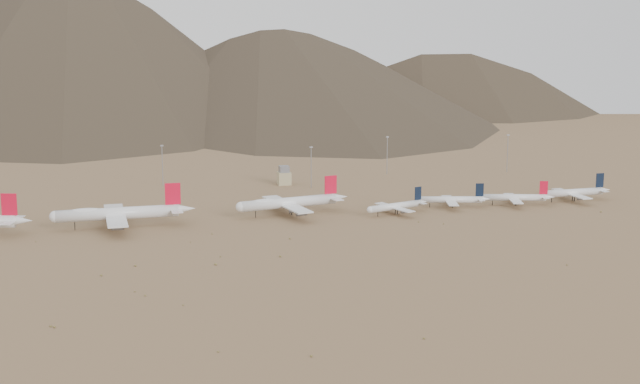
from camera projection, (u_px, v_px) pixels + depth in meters
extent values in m
plane|color=#A47C55|center=(273.00, 229.00, 439.05)|extent=(3000.00, 3000.00, 0.00)
cone|color=white|center=(22.00, 221.00, 424.02)|extent=(11.49, 8.05, 5.38)
cube|color=white|center=(13.00, 220.00, 424.18)|extent=(10.58, 20.79, 0.36)
cube|color=red|center=(9.00, 204.00, 422.80)|extent=(7.37, 2.60, 10.60)
cylinder|color=white|center=(118.00, 213.00, 441.27)|extent=(59.64, 7.95, 6.15)
sphere|color=white|center=(55.00, 217.00, 433.52)|extent=(6.02, 6.02, 6.02)
cone|color=white|center=(185.00, 209.00, 449.87)|extent=(10.87, 5.85, 5.53)
cube|color=white|center=(115.00, 215.00, 441.13)|extent=(11.17, 54.79, 0.77)
cube|color=white|center=(176.00, 209.00, 448.60)|extent=(5.98, 20.87, 0.37)
cube|color=red|center=(173.00, 194.00, 446.81)|extent=(7.75, 0.79, 10.90)
cylinder|color=black|center=(75.00, 226.00, 436.80)|extent=(0.40, 0.40, 4.16)
cylinder|color=black|center=(120.00, 223.00, 444.00)|extent=(0.50, 0.50, 4.16)
cylinder|color=black|center=(121.00, 224.00, 441.08)|extent=(0.50, 0.50, 4.16)
ellipsoid|color=white|center=(85.00, 212.00, 436.93)|extent=(19.17, 5.19, 3.69)
cylinder|color=slate|center=(114.00, 214.00, 451.75)|extent=(6.03, 2.95, 2.77)
cylinder|color=slate|center=(117.00, 223.00, 431.08)|extent=(6.03, 2.95, 2.77)
cylinder|color=slate|center=(114.00, 210.00, 461.04)|extent=(6.03, 2.95, 2.77)
cylinder|color=slate|center=(118.00, 227.00, 421.79)|extent=(6.03, 2.95, 2.77)
cylinder|color=white|center=(289.00, 203.00, 471.40)|extent=(53.87, 16.39, 5.57)
sphere|color=white|center=(241.00, 207.00, 460.07)|extent=(5.45, 5.45, 5.45)
cone|color=white|center=(340.00, 197.00, 484.02)|extent=(10.51, 6.87, 5.01)
cube|color=white|center=(287.00, 204.00, 471.10)|extent=(18.47, 50.09, 0.70)
cube|color=white|center=(332.00, 198.00, 482.18)|extent=(8.56, 19.35, 0.33)
cube|color=red|center=(331.00, 185.00, 480.39)|extent=(6.96, 1.91, 9.87)
cylinder|color=black|center=(256.00, 214.00, 464.34)|extent=(0.36, 0.36, 3.77)
cylinder|color=black|center=(290.00, 211.00, 473.96)|extent=(0.45, 0.45, 3.77)
cylinder|color=black|center=(292.00, 212.00, 471.49)|extent=(0.45, 0.45, 3.77)
ellipsoid|color=white|center=(264.00, 202.00, 465.22)|extent=(17.72, 7.59, 3.34)
cylinder|color=slate|center=(280.00, 203.00, 480.13)|extent=(5.78, 3.55, 2.50)
cylinder|color=slate|center=(294.00, 210.00, 462.59)|extent=(5.78, 3.55, 2.50)
cylinder|color=slate|center=(273.00, 201.00, 488.02)|extent=(5.78, 3.55, 2.50)
cylinder|color=slate|center=(301.00, 214.00, 454.70)|extent=(5.78, 3.55, 2.50)
cylinder|color=white|center=(395.00, 206.00, 473.25)|extent=(32.63, 14.66, 3.62)
sphere|color=white|center=(370.00, 210.00, 464.24)|extent=(3.55, 3.55, 3.55)
cone|color=white|center=(423.00, 202.00, 483.29)|extent=(6.75, 5.09, 3.26)
cube|color=white|center=(394.00, 207.00, 472.99)|extent=(14.67, 28.72, 0.45)
cube|color=white|center=(419.00, 202.00, 481.83)|extent=(6.49, 11.24, 0.22)
cube|color=black|center=(418.00, 193.00, 480.54)|extent=(4.19, 1.77, 7.15)
cylinder|color=black|center=(378.00, 214.00, 467.51)|extent=(0.38, 0.38, 2.48)
cylinder|color=black|center=(395.00, 211.00, 474.92)|extent=(0.48, 0.48, 2.48)
cylinder|color=black|center=(397.00, 212.00, 473.43)|extent=(0.48, 0.48, 2.48)
cylinder|color=slate|center=(385.00, 206.00, 479.73)|extent=(3.69, 2.66, 1.63)
cylinder|color=slate|center=(404.00, 212.00, 466.59)|extent=(3.69, 2.66, 1.63)
cylinder|color=white|center=(451.00, 200.00, 490.76)|extent=(33.76, 11.26, 3.67)
sphere|color=white|center=(421.00, 200.00, 490.62)|extent=(3.60, 3.60, 3.60)
cone|color=white|center=(485.00, 199.00, 490.87)|extent=(6.68, 4.60, 3.30)
cube|color=white|center=(450.00, 201.00, 490.86)|extent=(11.86, 29.45, 0.46)
cube|color=white|center=(481.00, 199.00, 490.83)|extent=(5.47, 11.41, 0.22)
cube|color=black|center=(480.00, 190.00, 489.88)|extent=(4.35, 1.32, 7.24)
cylinder|color=black|center=(430.00, 205.00, 491.24)|extent=(0.39, 0.39, 2.51)
cylinder|color=black|center=(452.00, 205.00, 492.24)|extent=(0.48, 0.48, 2.51)
cylinder|color=black|center=(453.00, 205.00, 490.44)|extent=(0.48, 0.48, 2.51)
cylinder|color=slate|center=(448.00, 199.00, 499.00)|extent=(3.67, 2.38, 1.65)
cylinder|color=slate|center=(452.00, 205.00, 483.06)|extent=(3.67, 2.38, 1.65)
cylinder|color=white|center=(515.00, 197.00, 496.17)|extent=(34.54, 12.40, 3.77)
sphere|color=white|center=(483.00, 197.00, 496.46)|extent=(3.69, 3.69, 3.69)
cone|color=white|center=(550.00, 197.00, 495.80)|extent=(6.90, 4.86, 3.39)
cube|color=white|center=(513.00, 198.00, 496.29)|extent=(12.88, 30.19, 0.47)
cube|color=white|center=(545.00, 197.00, 495.83)|extent=(5.87, 11.73, 0.23)
cube|color=red|center=(544.00, 188.00, 494.86)|extent=(4.45, 1.47, 7.44)
cylinder|color=black|center=(492.00, 203.00, 496.97)|extent=(0.40, 0.40, 2.58)
cylinder|color=black|center=(515.00, 203.00, 497.68)|extent=(0.50, 0.50, 2.58)
cylinder|color=black|center=(516.00, 203.00, 495.83)|extent=(0.50, 0.50, 2.58)
cylinder|color=slate|center=(510.00, 197.00, 504.65)|extent=(3.79, 2.52, 1.70)
cylinder|color=slate|center=(516.00, 203.00, 488.28)|extent=(3.79, 2.52, 1.70)
cylinder|color=white|center=(573.00, 193.00, 508.02)|extent=(38.61, 6.62, 4.17)
sphere|color=white|center=(543.00, 194.00, 502.40)|extent=(4.09, 4.09, 4.09)
cone|color=white|center=(605.00, 190.00, 514.25)|extent=(7.14, 4.19, 3.75)
cube|color=white|center=(571.00, 194.00, 507.91)|extent=(8.24, 33.26, 0.52)
cube|color=white|center=(600.00, 190.00, 513.33)|extent=(4.25, 12.71, 0.25)
cube|color=black|center=(600.00, 180.00, 512.03)|extent=(5.01, 0.69, 8.23)
cylinder|color=black|center=(552.00, 200.00, 504.74)|extent=(0.44, 0.44, 2.85)
cylinder|color=black|center=(572.00, 198.00, 509.88)|extent=(0.55, 0.55, 2.85)
cylinder|color=black|center=(574.00, 199.00, 507.92)|extent=(0.55, 0.55, 2.85)
cylinder|color=slate|center=(562.00, 193.00, 516.75)|extent=(3.95, 2.12, 1.88)
cylinder|color=slate|center=(580.00, 198.00, 499.45)|extent=(3.95, 2.12, 1.88)
cube|color=tan|center=(284.00, 178.00, 559.84)|extent=(8.00, 8.00, 8.00)
cube|color=slate|center=(284.00, 169.00, 558.72)|extent=(6.00, 6.00, 4.00)
cylinder|color=gray|center=(162.00, 166.00, 554.90)|extent=(0.50, 0.50, 25.00)
cube|color=gray|center=(162.00, 146.00, 552.52)|extent=(2.00, 0.60, 0.80)
cylinder|color=gray|center=(311.00, 168.00, 548.00)|extent=(0.50, 0.50, 25.00)
cube|color=gray|center=(311.00, 147.00, 545.61)|extent=(2.00, 0.60, 0.80)
cylinder|color=gray|center=(387.00, 156.00, 597.28)|extent=(0.50, 0.50, 25.00)
cube|color=gray|center=(387.00, 137.00, 594.90)|extent=(2.00, 0.60, 0.80)
cylinder|color=gray|center=(507.00, 154.00, 607.45)|extent=(0.50, 0.50, 25.00)
cube|color=gray|center=(508.00, 135.00, 605.07)|extent=(2.00, 0.60, 0.80)
ellipsoid|color=olive|center=(311.00, 356.00, 270.75)|extent=(0.81, 0.81, 0.73)
ellipsoid|color=olive|center=(51.00, 326.00, 297.64)|extent=(0.95, 0.95, 0.56)
ellipsoid|color=olive|center=(101.00, 275.00, 357.58)|extent=(0.88, 0.88, 0.75)
ellipsoid|color=olive|center=(54.00, 327.00, 296.64)|extent=(0.89, 0.89, 0.79)
ellipsoid|color=olive|center=(419.00, 222.00, 454.33)|extent=(0.68, 0.68, 0.48)
ellipsoid|color=olive|center=(212.00, 234.00, 428.14)|extent=(0.59, 0.59, 0.53)
ellipsoid|color=olive|center=(280.00, 256.00, 386.70)|extent=(0.98, 0.98, 0.78)
ellipsoid|color=olive|center=(36.00, 242.00, 413.22)|extent=(0.56, 0.56, 0.37)
ellipsoid|color=olive|center=(567.00, 265.00, 373.33)|extent=(0.63, 0.63, 0.48)
ellipsoid|color=olive|center=(145.00, 295.00, 331.21)|extent=(0.70, 0.70, 0.63)
ellipsoid|color=olive|center=(191.00, 242.00, 412.67)|extent=(0.57, 0.57, 0.29)
ellipsoid|color=olive|center=(290.00, 239.00, 418.74)|extent=(0.94, 0.94, 0.58)
ellipsoid|color=olive|center=(183.00, 305.00, 320.11)|extent=(0.60, 0.60, 0.45)
ellipsoid|color=olive|center=(135.00, 292.00, 336.25)|extent=(0.73, 0.73, 0.40)
ellipsoid|color=olive|center=(218.00, 352.00, 274.53)|extent=(0.60, 0.60, 0.50)
ellipsoid|color=olive|center=(220.00, 257.00, 386.55)|extent=(0.61, 0.61, 0.49)
ellipsoid|color=olive|center=(601.00, 212.00, 478.32)|extent=(0.98, 0.98, 0.80)
ellipsoid|color=olive|center=(135.00, 266.00, 371.81)|extent=(1.07, 1.07, 0.70)
ellipsoid|color=olive|center=(216.00, 264.00, 373.74)|extent=(1.07, 1.07, 0.84)
ellipsoid|color=olive|center=(424.00, 338.00, 286.26)|extent=(0.84, 0.84, 0.47)
ellipsoid|color=olive|center=(444.00, 224.00, 450.04)|extent=(0.74, 0.74, 0.45)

